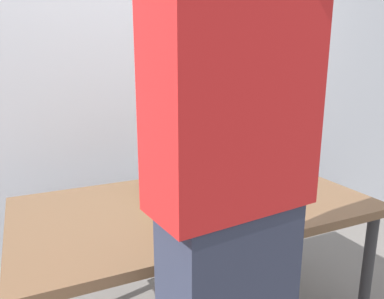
{
  "coord_description": "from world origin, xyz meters",
  "views": [
    {
      "loc": [
        -0.68,
        -1.42,
        1.38
      ],
      "look_at": [
        -0.02,
        0.0,
        0.99
      ],
      "focal_mm": 34.38,
      "sensor_mm": 36.0,
      "label": 1
    }
  ],
  "objects_px": {
    "beer_bottle_amber": "(147,172)",
    "beer_bottle_brown": "(157,159)",
    "person_figure": "(230,219)",
    "beer_bottle_dark": "(167,169)",
    "laptop": "(229,185)"
  },
  "relations": [
    {
      "from": "beer_bottle_dark",
      "to": "beer_bottle_brown",
      "type": "bearing_deg",
      "value": 88.3
    },
    {
      "from": "beer_bottle_brown",
      "to": "person_figure",
      "type": "xyz_separation_m",
      "value": [
        -0.13,
        -0.95,
        0.08
      ]
    },
    {
      "from": "laptop",
      "to": "beer_bottle_brown",
      "type": "xyz_separation_m",
      "value": [
        -0.25,
        0.32,
        0.08
      ]
    },
    {
      "from": "laptop",
      "to": "beer_bottle_brown",
      "type": "height_order",
      "value": "beer_bottle_brown"
    },
    {
      "from": "beer_bottle_amber",
      "to": "laptop",
      "type": "bearing_deg",
      "value": -28.53
    },
    {
      "from": "laptop",
      "to": "beer_bottle_amber",
      "type": "bearing_deg",
      "value": 151.47
    },
    {
      "from": "beer_bottle_dark",
      "to": "person_figure",
      "type": "height_order",
      "value": "person_figure"
    },
    {
      "from": "beer_bottle_dark",
      "to": "beer_bottle_brown",
      "type": "xyz_separation_m",
      "value": [
        0.0,
        0.15,
        0.01
      ]
    },
    {
      "from": "beer_bottle_amber",
      "to": "person_figure",
      "type": "bearing_deg",
      "value": -91.67
    },
    {
      "from": "laptop",
      "to": "person_figure",
      "type": "height_order",
      "value": "person_figure"
    },
    {
      "from": "beer_bottle_brown",
      "to": "person_figure",
      "type": "bearing_deg",
      "value": -97.52
    },
    {
      "from": "beer_bottle_amber",
      "to": "beer_bottle_brown",
      "type": "height_order",
      "value": "beer_bottle_brown"
    },
    {
      "from": "laptop",
      "to": "beer_bottle_dark",
      "type": "height_order",
      "value": "beer_bottle_dark"
    },
    {
      "from": "beer_bottle_amber",
      "to": "beer_bottle_dark",
      "type": "bearing_deg",
      "value": -12.39
    },
    {
      "from": "beer_bottle_brown",
      "to": "person_figure",
      "type": "distance_m",
      "value": 0.96
    }
  ]
}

